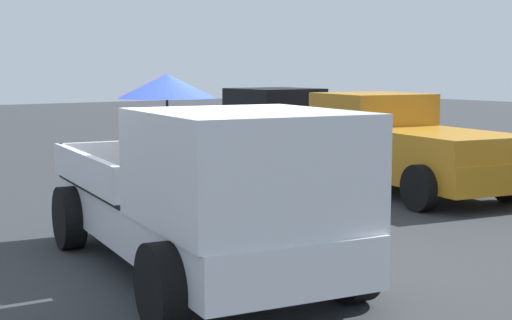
# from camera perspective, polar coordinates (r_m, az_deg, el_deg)

# --- Properties ---
(ground_plane) EXTENTS (80.00, 80.00, 0.00)m
(ground_plane) POSITION_cam_1_polar(r_m,az_deg,el_deg) (8.85, -4.76, -8.23)
(ground_plane) COLOR #2D3033
(pickup_truck_main) EXTENTS (5.30, 2.94, 2.23)m
(pickup_truck_main) POSITION_cam_1_polar(r_m,az_deg,el_deg) (8.21, -3.61, -2.55)
(pickup_truck_main) COLOR black
(pickup_truck_main) RESTS_ON ground
(pickup_truck_red) EXTENTS (4.88, 2.34, 1.80)m
(pickup_truck_red) POSITION_cam_1_polar(r_m,az_deg,el_deg) (19.47, -0.31, 2.69)
(pickup_truck_red) COLOR black
(pickup_truck_red) RESTS_ON ground
(pickup_truck_far) EXTENTS (5.06, 2.88, 1.80)m
(pickup_truck_far) POSITION_cam_1_polar(r_m,az_deg,el_deg) (14.54, 10.79, 1.13)
(pickup_truck_far) COLOR black
(pickup_truck_far) RESTS_ON ground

